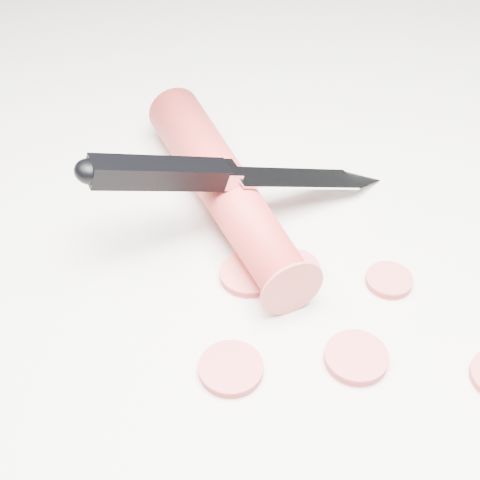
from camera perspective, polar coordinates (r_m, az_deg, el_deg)
ground at (r=0.46m, az=2.90°, el=-2.80°), size 2.40×2.40×0.00m
carrot at (r=0.49m, az=-1.37°, el=4.57°), size 0.08×0.22×0.04m
carrot_slice_0 at (r=0.46m, az=4.50°, el=-2.67°), size 0.04×0.04×0.01m
carrot_slice_1 at (r=0.46m, az=12.60°, el=-3.37°), size 0.03×0.03×0.01m
carrot_slice_2 at (r=0.42m, az=9.88°, el=-9.86°), size 0.04×0.04×0.01m
carrot_slice_4 at (r=0.40m, az=-0.78°, el=-10.91°), size 0.04×0.04×0.01m
carrot_slice_5 at (r=0.45m, az=0.73°, el=-2.94°), size 0.04×0.04×0.01m
kitchen_knife at (r=0.47m, az=0.51°, el=5.87°), size 0.24×0.07×0.09m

